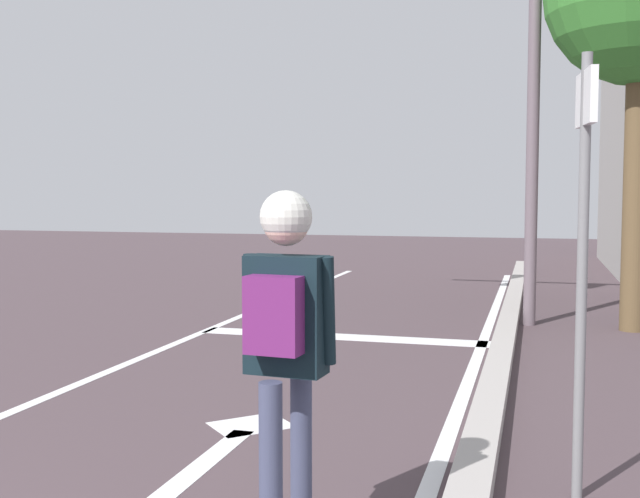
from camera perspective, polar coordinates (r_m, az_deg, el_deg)
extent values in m
cube|color=silver|center=(8.09, -14.67, -8.41)|extent=(0.12, 20.00, 0.01)
cube|color=silver|center=(7.06, 10.49, -10.20)|extent=(0.12, 20.00, 0.01)
cube|color=silver|center=(9.49, 1.78, -6.42)|extent=(3.57, 0.40, 0.01)
cube|color=silver|center=(5.28, -8.40, -15.14)|extent=(0.16, 1.40, 0.01)
cube|color=silver|center=(6.03, -5.04, -12.65)|extent=(0.71, 0.71, 0.01)
cube|color=#A39C97|center=(7.03, 12.56, -9.73)|extent=(0.24, 24.00, 0.14)
cylinder|color=#3D425D|center=(4.06, -1.38, -14.01)|extent=(0.11, 0.11, 0.81)
cylinder|color=#3D425D|center=(3.73, -3.61, -15.69)|extent=(0.11, 0.11, 0.81)
cube|color=black|center=(3.73, -2.48, -4.81)|extent=(0.39, 0.21, 0.57)
cylinder|color=black|center=(3.83, -5.04, -4.19)|extent=(0.07, 0.08, 0.52)
cylinder|color=black|center=(3.68, 0.56, -4.52)|extent=(0.07, 0.12, 0.52)
sphere|color=beige|center=(3.69, -2.50, 1.94)|extent=(0.22, 0.22, 0.22)
sphere|color=silver|center=(3.68, -2.50, 2.37)|extent=(0.25, 0.25, 0.25)
cube|color=#631F5F|center=(3.60, -3.34, -4.82)|extent=(0.27, 0.16, 0.36)
cylinder|color=#63555D|center=(10.62, 15.28, 9.84)|extent=(0.16, 0.16, 5.65)
cylinder|color=slate|center=(4.62, 18.55, -2.13)|extent=(0.06, 0.06, 2.51)
cube|color=white|center=(4.62, 18.85, 10.36)|extent=(0.10, 0.44, 0.30)
cylinder|color=brown|center=(10.54, 22.05, 3.97)|extent=(0.31, 0.31, 3.53)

